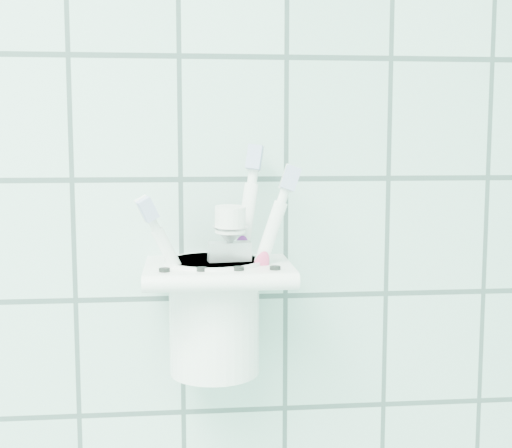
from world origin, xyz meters
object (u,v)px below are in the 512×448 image
Objects in this scene: toothpaste_tube at (227,274)px; toothbrush_orange at (225,263)px; holder_bracket at (218,273)px; cup at (214,312)px; toothbrush_blue at (225,254)px; toothbrush_pink at (224,268)px.

toothbrush_orange is at bearing -108.73° from toothpaste_tube.
cup is at bearing 130.12° from holder_bracket.
toothbrush_blue is at bearing 81.74° from toothbrush_orange.
holder_bracket is 1.24× the size of cup.
toothbrush_orange is at bearing -67.63° from cup.
cup is 0.71× the size of toothpaste_tube.
toothbrush_orange reaches higher than toothbrush_pink.
toothbrush_blue is 1.07× the size of toothbrush_orange.
cup is at bearing 170.73° from toothbrush_blue.
holder_bracket is 0.02m from toothbrush_blue.
toothbrush_blue is (0.01, -0.00, 0.02)m from holder_bracket.
toothbrush_orange is 1.29× the size of toothpaste_tube.
toothpaste_tube reaches higher than holder_bracket.
toothbrush_blue is at bearing -92.61° from toothbrush_pink.
cup is 0.52× the size of toothbrush_blue.
toothbrush_blue is 0.02m from toothbrush_orange.
toothbrush_blue reaches higher than holder_bracket.
toothbrush_pink is at bearing 87.11° from toothbrush_orange.
holder_bracket is 0.01m from toothbrush_pink.
toothbrush_blue reaches higher than toothbrush_orange.
toothbrush_blue is at bearing -4.32° from holder_bracket.
toothpaste_tube is (0.01, 0.00, -0.00)m from holder_bracket.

